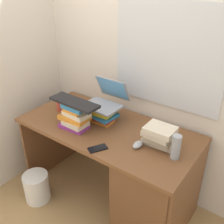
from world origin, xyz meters
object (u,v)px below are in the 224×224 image
(keyboard, at_px, (74,102))
(cell_phone, at_px, (98,148))
(book_stack_side, at_px, (159,135))
(desk, at_px, (144,180))
(book_stack_keyboard_riser, at_px, (75,116))
(wastebasket, at_px, (37,187))
(mug, at_px, (61,106))
(water_bottle, at_px, (176,147))
(book_stack_tall, at_px, (103,114))
(laptop, at_px, (106,99))
(computer_mouse, at_px, (138,144))

(keyboard, distance_m, cell_phone, 0.41)
(book_stack_side, xyz_separation_m, keyboard, (-0.65, -0.17, 0.14))
(desk, bearing_deg, book_stack_keyboard_riser, -168.22)
(keyboard, xyz_separation_m, cell_phone, (0.32, -0.12, -0.22))
(book_stack_side, bearing_deg, wastebasket, -155.25)
(mug, height_order, cell_phone, mug)
(water_bottle, distance_m, cell_phone, 0.54)
(desk, xyz_separation_m, water_bottle, (0.23, -0.02, 0.43))
(book_stack_keyboard_riser, bearing_deg, keyboard, -46.65)
(book_stack_tall, height_order, keyboard, keyboard)
(desk, relative_size, mug, 12.02)
(book_stack_keyboard_riser, relative_size, book_stack_side, 1.04)
(desk, distance_m, book_stack_keyboard_riser, 0.74)
(laptop, xyz_separation_m, keyboard, (-0.10, -0.27, 0.04))
(book_stack_keyboard_riser, height_order, keyboard, keyboard)
(water_bottle, bearing_deg, cell_phone, -154.51)
(computer_mouse, bearing_deg, laptop, 155.02)
(book_stack_side, xyz_separation_m, cell_phone, (-0.33, -0.30, -0.08))
(laptop, xyz_separation_m, mug, (-0.41, -0.13, -0.14))
(book_stack_side, relative_size, mug, 1.93)
(mug, bearing_deg, book_stack_tall, 9.31)
(book_stack_tall, distance_m, computer_mouse, 0.46)
(book_stack_side, xyz_separation_m, computer_mouse, (-0.11, -0.10, -0.07))
(book_stack_tall, relative_size, cell_phone, 1.79)
(desk, distance_m, wastebasket, 0.99)
(mug, bearing_deg, desk, -1.25)
(laptop, bearing_deg, wastebasket, -126.34)
(computer_mouse, distance_m, cell_phone, 0.29)
(desk, height_order, cell_phone, cell_phone)
(book_stack_tall, xyz_separation_m, computer_mouse, (0.43, -0.14, -0.05))
(cell_phone, bearing_deg, desk, 72.84)
(book_stack_side, xyz_separation_m, laptop, (-0.55, 0.10, 0.10))
(desk, relative_size, book_stack_side, 6.24)
(keyboard, relative_size, water_bottle, 2.37)
(book_stack_side, distance_m, computer_mouse, 0.17)
(cell_phone, bearing_deg, book_stack_tall, 151.79)
(desk, bearing_deg, water_bottle, -3.83)
(cell_phone, bearing_deg, laptop, 148.22)
(keyboard, bearing_deg, desk, 13.17)
(book_stack_tall, bearing_deg, mug, -170.69)
(keyboard, height_order, computer_mouse, keyboard)
(book_stack_keyboard_riser, bearing_deg, cell_phone, -21.00)
(desk, xyz_separation_m, book_stack_keyboard_riser, (-0.58, -0.12, 0.45))
(laptop, height_order, cell_phone, laptop)
(water_bottle, bearing_deg, mug, 178.22)
(book_stack_tall, distance_m, cell_phone, 0.40)
(book_stack_side, bearing_deg, laptop, 169.54)
(laptop, distance_m, keyboard, 0.30)
(computer_mouse, bearing_deg, keyboard, -172.62)
(book_stack_side, distance_m, wastebasket, 1.25)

